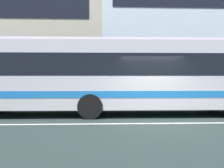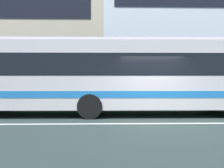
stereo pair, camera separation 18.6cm
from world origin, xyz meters
name	(u,v)px [view 1 (the left image)]	position (x,y,z in m)	size (l,w,h in m)	color
ground_plane	(158,123)	(0.00, 0.00, 0.00)	(160.00, 160.00, 0.00)	#293430
lane_centre_line	(158,123)	(0.00, 0.00, 0.00)	(60.00, 0.16, 0.01)	silver
hedge_row_far	(131,97)	(-0.32, 5.67, 0.49)	(19.70, 1.10, 0.99)	#144624
apartment_block_right	(200,23)	(7.45, 14.31, 7.00)	(18.95, 11.38, 14.00)	silver
transit_bus	(109,74)	(-1.72, 2.19, 1.81)	(12.31, 2.67, 3.29)	beige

